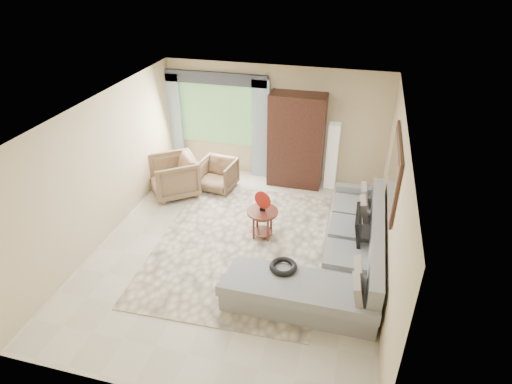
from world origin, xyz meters
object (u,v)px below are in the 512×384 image
(sectional_sofa, at_px, (338,259))
(coffee_table, at_px, (262,223))
(armchair_left, at_px, (174,176))
(potted_plant, at_px, (173,161))
(tv_screen, at_px, (359,225))
(armchair_right, at_px, (218,175))
(armoire, at_px, (296,141))
(floor_lamp, at_px, (332,156))

(sectional_sofa, height_order, coffee_table, sectional_sofa)
(armchair_left, relative_size, potted_plant, 1.72)
(sectional_sofa, distance_m, potted_plant, 4.95)
(armchair_left, bearing_deg, coffee_table, 27.49)
(tv_screen, xyz_separation_m, armchair_left, (-3.96, 1.31, -0.29))
(potted_plant, bearing_deg, armchair_right, -21.36)
(armchair_left, height_order, armoire, armoire)
(sectional_sofa, xyz_separation_m, coffee_table, (-1.45, 0.68, 0.02))
(potted_plant, xyz_separation_m, armoire, (2.91, 0.18, 0.77))
(armchair_left, relative_size, armchair_right, 1.25)
(sectional_sofa, relative_size, tv_screen, 4.68)
(armchair_right, relative_size, floor_lamp, 0.51)
(armchair_right, bearing_deg, coffee_table, -40.38)
(sectional_sofa, distance_m, tv_screen, 0.68)
(armchair_right, height_order, armoire, armoire)
(sectional_sofa, relative_size, floor_lamp, 2.31)
(sectional_sofa, xyz_separation_m, armchair_left, (-3.69, 1.75, 0.15))
(sectional_sofa, height_order, armchair_right, sectional_sofa)
(floor_lamp, bearing_deg, potted_plant, -176.25)
(floor_lamp, bearing_deg, tv_screen, -74.45)
(floor_lamp, bearing_deg, sectional_sofa, -81.67)
(sectional_sofa, xyz_separation_m, armchair_right, (-2.85, 2.21, 0.06))
(sectional_sofa, distance_m, armoire, 3.24)
(sectional_sofa, bearing_deg, floor_lamp, 98.33)
(sectional_sofa, xyz_separation_m, armoire, (-1.23, 2.90, 0.77))
(sectional_sofa, bearing_deg, coffee_table, 154.95)
(armoire, bearing_deg, coffee_table, -95.54)
(tv_screen, relative_size, coffee_table, 1.27)
(coffee_table, bearing_deg, floor_lamp, 66.00)
(potted_plant, bearing_deg, floor_lamp, 3.75)
(armchair_right, distance_m, armoire, 1.89)
(coffee_table, bearing_deg, sectional_sofa, -25.05)
(tv_screen, relative_size, armchair_right, 0.97)
(armchair_left, height_order, floor_lamp, floor_lamp)
(potted_plant, bearing_deg, armchair_left, -64.77)
(coffee_table, relative_size, armchair_left, 0.61)
(coffee_table, distance_m, floor_lamp, 2.54)
(potted_plant, xyz_separation_m, floor_lamp, (3.71, 0.24, 0.47))
(armchair_left, xyz_separation_m, armoire, (2.46, 1.14, 0.62))
(coffee_table, bearing_deg, armoire, 84.46)
(tv_screen, bearing_deg, sectional_sofa, -121.13)
(armchair_right, xyz_separation_m, floor_lamp, (2.42, 0.75, 0.40))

